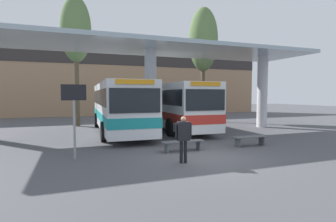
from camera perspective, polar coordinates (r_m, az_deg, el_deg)
ground_plane at (r=10.53m, az=7.60°, el=-9.96°), size 100.00×100.00×0.00m
townhouse_backdrop at (r=32.39m, az=-11.84°, el=7.26°), size 40.00×0.58×7.92m
station_canopy at (r=17.08m, az=-3.84°, el=11.50°), size 22.71×5.59×5.60m
transit_bus_left_bay at (r=17.62m, az=-10.65°, el=1.30°), size 3.11×11.39×3.19m
transit_bus_center_bay at (r=19.01m, az=0.61°, el=1.50°), size 2.92×11.08×3.18m
waiting_bench_near_pillar at (r=11.45m, az=3.29°, el=-7.07°), size 1.88×0.44×0.46m
waiting_bench_mid_platform at (r=13.23m, az=17.41°, el=-5.81°), size 1.74×0.44×0.46m
info_sign_platform at (r=10.46m, az=-19.78°, el=1.03°), size 0.90×0.09×2.84m
pedestrian_waiting at (r=9.42m, az=3.36°, el=-5.18°), size 0.62×0.31×1.68m
poplar_tree_behind_left at (r=22.26m, az=-19.44°, el=16.07°), size 2.31×2.31×10.05m
poplar_tree_behind_right at (r=25.41m, az=7.70°, el=15.00°), size 2.68×2.68×10.56m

